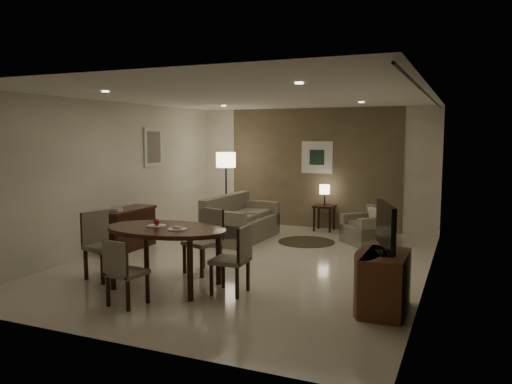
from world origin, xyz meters
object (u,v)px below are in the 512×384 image
at_px(chair_far, 202,242).
at_px(armchair, 367,226).
at_px(console_desk, 128,229).
at_px(floor_lamp, 226,191).
at_px(chair_near, 127,272).
at_px(dining_table, 166,257).
at_px(chair_right, 230,259).
at_px(sofa, 242,218).
at_px(tv_cabinet, 386,283).
at_px(chair_left, 105,246).
at_px(side_table, 324,218).

xyz_separation_m(chair_far, armchair, (1.92, 3.05, -0.13)).
height_order(console_desk, floor_lamp, floor_lamp).
height_order(chair_near, chair_far, chair_far).
height_order(dining_table, armchair, dining_table).
distance_m(chair_right, sofa, 3.49).
bearing_deg(chair_far, floor_lamp, 129.07).
xyz_separation_m(tv_cabinet, chair_far, (-2.83, 0.62, 0.13)).
bearing_deg(chair_left, sofa, 2.81).
height_order(chair_near, side_table, chair_near).
height_order(dining_table, chair_right, chair_right).
xyz_separation_m(armchair, floor_lamp, (-3.24, 0.41, 0.50)).
height_order(sofa, armchair, sofa).
distance_m(dining_table, chair_far, 0.83).
bearing_deg(side_table, sofa, -129.78).
relative_size(console_desk, chair_far, 1.24).
distance_m(chair_near, chair_left, 1.28).
xyz_separation_m(dining_table, chair_left, (-1.03, -0.03, 0.08)).
bearing_deg(chair_far, chair_left, -125.25).
relative_size(console_desk, floor_lamp, 0.70).
relative_size(chair_near, armchair, 1.04).
bearing_deg(side_table, chair_left, -111.51).
distance_m(tv_cabinet, chair_left, 3.97).
bearing_deg(tv_cabinet, console_desk, 162.95).
relative_size(console_desk, chair_near, 1.43).
bearing_deg(chair_far, console_desk, 175.10).
distance_m(tv_cabinet, side_table, 5.10).
distance_m(tv_cabinet, sofa, 4.56).
bearing_deg(armchair, side_table, -174.73).
bearing_deg(floor_lamp, tv_cabinet, -44.53).
relative_size(tv_cabinet, chair_right, 0.98).
distance_m(chair_left, armchair, 4.96).
relative_size(sofa, floor_lamp, 1.08).
bearing_deg(side_table, chair_right, -89.63).
relative_size(dining_table, chair_near, 2.11).
height_order(chair_near, sofa, sofa).
xyz_separation_m(chair_right, side_table, (-0.03, 4.77, -0.17)).
xyz_separation_m(chair_near, chair_right, (0.96, 0.91, 0.04)).
distance_m(chair_far, chair_left, 1.42).
relative_size(chair_near, floor_lamp, 0.49).
bearing_deg(chair_near, sofa, -77.98).
distance_m(chair_far, floor_lamp, 3.72).
xyz_separation_m(chair_near, floor_lamp, (-1.19, 5.10, 0.44)).
bearing_deg(armchair, console_desk, -104.67).
height_order(tv_cabinet, armchair, armchair).
distance_m(chair_far, armchair, 3.61).
height_order(chair_near, chair_left, chair_left).
xyz_separation_m(chair_left, side_table, (1.93, 4.89, -0.21)).
relative_size(console_desk, tv_cabinet, 1.33).
bearing_deg(floor_lamp, chair_near, -76.86).
distance_m(chair_near, sofa, 4.16).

